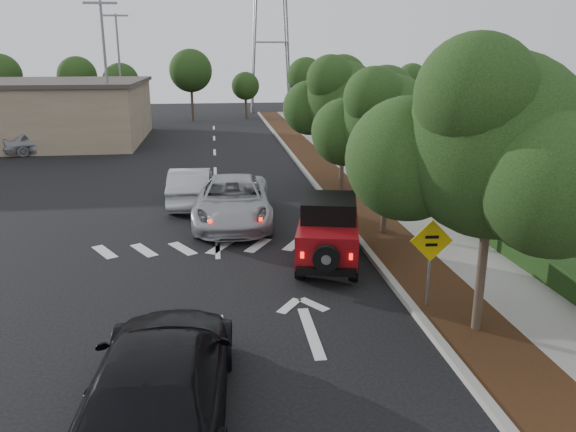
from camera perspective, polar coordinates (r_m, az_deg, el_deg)
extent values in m
plane|color=black|center=(12.57, -6.87, -12.21)|extent=(120.00, 120.00, 0.00)
cube|color=#9E9B93|center=(24.24, 3.62, 2.14)|extent=(0.20, 70.00, 0.15)
cube|color=black|center=(24.45, 5.92, 2.18)|extent=(1.80, 70.00, 0.12)
cube|color=gray|center=(24.96, 10.17, 2.29)|extent=(2.00, 70.00, 0.12)
cube|color=black|center=(25.33, 13.24, 3.11)|extent=(0.80, 70.00, 0.80)
cylinder|color=black|center=(17.61, 1.82, -2.29)|extent=(0.42, 0.78, 0.74)
cylinder|color=black|center=(17.58, 6.54, -2.42)|extent=(0.42, 0.78, 0.74)
cylinder|color=black|center=(15.42, 1.26, -5.04)|extent=(0.42, 0.78, 0.74)
cylinder|color=black|center=(15.39, 6.66, -5.19)|extent=(0.42, 0.78, 0.74)
cube|color=maroon|center=(16.31, 4.11, -1.96)|extent=(2.40, 3.72, 0.93)
cube|color=black|center=(16.36, 4.19, 0.87)|extent=(1.92, 2.18, 0.59)
cube|color=maroon|center=(17.58, 4.22, -0.87)|extent=(1.65, 1.27, 0.76)
cube|color=black|center=(14.77, 3.89, -5.66)|extent=(1.58, 0.52, 0.20)
cylinder|color=black|center=(14.50, 3.91, -4.32)|extent=(0.73, 0.36, 0.70)
cube|color=#FF190C|center=(14.70, 1.45, -4.00)|extent=(0.10, 0.06, 0.17)
cube|color=#FF190C|center=(14.68, 6.41, -4.14)|extent=(0.10, 0.06, 0.17)
imported|color=#A9AAB0|center=(20.42, -5.65, 1.55)|extent=(2.94, 5.97, 1.63)
imported|color=black|center=(9.80, -12.87, -15.88)|extent=(2.61, 5.79, 1.65)
imported|color=#ADAEB5|center=(23.16, -9.85, 3.00)|extent=(1.71, 4.64, 1.52)
imported|color=#97999E|center=(37.84, -23.65, 6.99)|extent=(4.86, 3.30, 1.54)
cylinder|color=slate|center=(13.71, 14.15, -5.04)|extent=(0.07, 0.07, 1.98)
cube|color=yellow|center=(13.47, 14.38, -2.45)|extent=(1.01, 0.09, 1.02)
cube|color=black|center=(13.42, 14.43, -2.10)|extent=(0.32, 0.03, 0.07)
cube|color=black|center=(13.48, 14.37, -2.86)|extent=(0.28, 0.03, 0.07)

